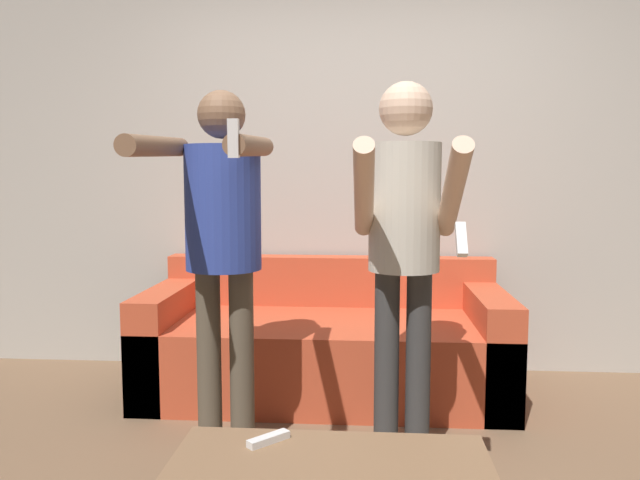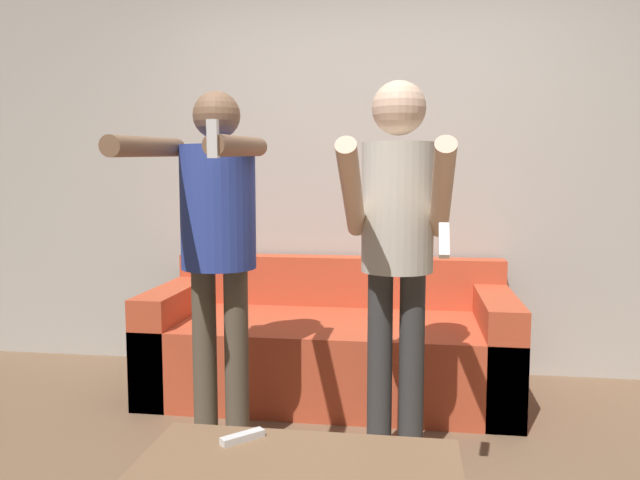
{
  "view_description": "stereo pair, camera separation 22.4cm",
  "coord_description": "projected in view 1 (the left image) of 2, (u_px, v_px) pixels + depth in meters",
  "views": [
    {
      "loc": [
        0.02,
        -2.39,
        1.28
      ],
      "look_at": [
        -0.21,
        0.74,
        0.95
      ],
      "focal_mm": 35.0,
      "sensor_mm": 36.0,
      "label": 1
    },
    {
      "loc": [
        0.25,
        -2.36,
        1.28
      ],
      "look_at": [
        -0.21,
        0.74,
        0.95
      ],
      "focal_mm": 35.0,
      "sensor_mm": 36.0,
      "label": 2
    }
  ],
  "objects": [
    {
      "name": "wall_back",
      "position": [
        364.0,
        163.0,
        4.05
      ],
      "size": [
        6.4,
        0.06,
        2.7
      ],
      "color": "#B7B2A8",
      "rests_on": "ground_plane"
    },
    {
      "name": "couch",
      "position": [
        326.0,
        346.0,
        3.67
      ],
      "size": [
        2.07,
        0.95,
        0.76
      ],
      "color": "#C64C2D",
      "rests_on": "ground_plane"
    },
    {
      "name": "person_standing_left",
      "position": [
        222.0,
        228.0,
        2.73
      ],
      "size": [
        0.45,
        0.81,
        1.64
      ],
      "color": "brown",
      "rests_on": "ground_plane"
    },
    {
      "name": "person_standing_right",
      "position": [
        405.0,
        230.0,
        2.68
      ],
      "size": [
        0.43,
        0.67,
        1.67
      ],
      "color": "#383838",
      "rests_on": "ground_plane"
    },
    {
      "name": "remote_on_table",
      "position": [
        269.0,
        439.0,
        2.01
      ],
      "size": [
        0.13,
        0.13,
        0.02
      ],
      "color": "white",
      "rests_on": "coffee_table"
    }
  ]
}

